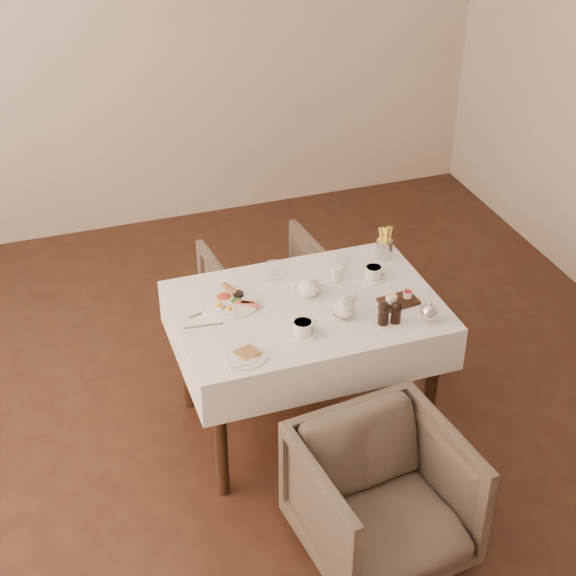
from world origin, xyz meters
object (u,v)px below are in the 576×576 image
(table, at_px, (306,324))
(teapot_centre, at_px, (309,286))
(armchair_near, at_px, (382,498))
(armchair_far, at_px, (268,295))
(breakfast_plate, at_px, (229,301))

(table, height_order, teapot_centre, teapot_centre)
(table, xyz_separation_m, armchair_near, (0.03, -0.90, -0.32))
(teapot_centre, bearing_deg, armchair_far, 109.37)
(table, relative_size, armchair_far, 1.93)
(table, bearing_deg, armchair_near, -88.31)
(table, height_order, breakfast_plate, breakfast_plate)
(armchair_near, relative_size, armchair_far, 1.04)
(table, xyz_separation_m, teapot_centre, (0.04, 0.07, 0.18))
(breakfast_plate, bearing_deg, armchair_far, 62.82)
(table, bearing_deg, armchair_far, 86.00)
(armchair_near, height_order, teapot_centre, teapot_centre)
(teapot_centre, bearing_deg, breakfast_plate, -169.07)
(armchair_near, distance_m, armchair_far, 1.70)
(armchair_far, relative_size, teapot_centre, 4.41)
(breakfast_plate, height_order, teapot_centre, teapot_centre)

